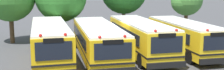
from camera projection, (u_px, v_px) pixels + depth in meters
ground_plane at (120, 56)px, 21.47m from camera, size 160.00×160.00×0.00m
school_bus_0 at (50, 40)px, 20.04m from camera, size 2.56×10.23×2.68m
school_bus_1 at (97, 39)px, 20.82m from camera, size 2.86×10.89×2.52m
school_bus_2 at (140, 37)px, 21.56m from camera, size 2.54×9.88×2.66m
school_bus_3 at (184, 36)px, 22.23m from camera, size 2.50×9.28×2.55m
tree_3 at (186, 1)px, 32.08m from camera, size 3.61×3.51×5.33m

